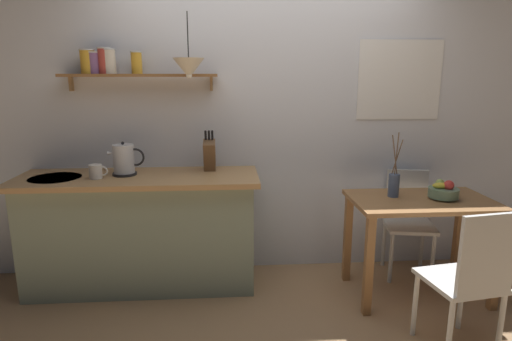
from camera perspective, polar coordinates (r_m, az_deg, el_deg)
The scene contains 13 objects.
ground_plane at distance 3.38m, azimuth 2.08°, elevation -16.88°, with size 14.00×14.00×0.00m, color #A87F56.
back_wall at distance 3.62m, azimuth 4.40°, elevation 7.69°, with size 6.80×0.11×2.70m.
kitchen_counter at distance 3.52m, azimuth -15.03°, elevation -7.75°, with size 1.83×0.63×0.91m.
wall_shelf at distance 3.50m, azimuth -18.08°, elevation 13.03°, with size 1.19×0.20×0.33m.
dining_table at distance 3.43m, azimuth 21.10°, elevation -5.71°, with size 1.03×0.62×0.77m.
dining_chair_near at distance 2.85m, azimuth 26.71°, elevation -12.51°, with size 0.46×0.46×0.93m.
dining_chair_far at distance 3.84m, azimuth 19.60°, elevation -5.86°, with size 0.45×0.45×0.87m.
fruit_bowl at distance 3.44m, azimuth 23.77°, elevation -2.52°, with size 0.22×0.22×0.15m.
twig_vase at distance 3.36m, azimuth 17.95°, elevation -1.73°, with size 0.08×0.08×0.49m.
electric_kettle at distance 3.40m, azimuth -17.20°, elevation 1.35°, with size 0.27×0.18×0.26m.
knife_block at distance 3.41m, azimuth -6.24°, elevation 2.13°, with size 0.09×0.18×0.33m.
coffee_mug_by_sink at distance 3.36m, azimuth -20.59°, elevation -0.13°, with size 0.14×0.09×0.11m.
pendant_lamp at distance 3.22m, azimuth -8.97°, elevation 13.36°, with size 0.23×0.23×0.47m.
Camera 1 is at (-0.33, -2.92, 1.67)m, focal length 29.93 mm.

